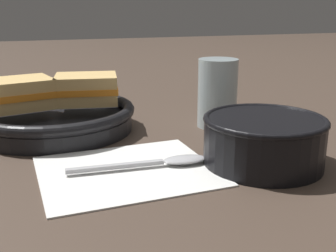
% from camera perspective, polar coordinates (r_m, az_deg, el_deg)
% --- Properties ---
extents(ground_plane, '(4.00, 4.00, 0.00)m').
position_cam_1_polar(ground_plane, '(0.57, -0.94, -4.04)').
color(ground_plane, '#47382D').
extents(napkin, '(0.22, 0.19, 0.00)m').
position_cam_1_polar(napkin, '(0.52, -5.57, -5.96)').
color(napkin, white).
rests_on(napkin, ground_plane).
extents(soup_bowl, '(0.15, 0.15, 0.06)m').
position_cam_1_polar(soup_bowl, '(0.54, 12.86, -1.54)').
color(soup_bowl, black).
rests_on(soup_bowl, ground_plane).
extents(spoon, '(0.18, 0.03, 0.01)m').
position_cam_1_polar(spoon, '(0.53, -0.24, -4.81)').
color(spoon, '#B7B7BC').
rests_on(spoon, napkin).
extents(skillet, '(0.32, 0.27, 0.04)m').
position_cam_1_polar(skillet, '(0.70, -15.12, 1.12)').
color(skillet, black).
rests_on(skillet, ground_plane).
extents(sandwich_near_left, '(0.11, 0.10, 0.05)m').
position_cam_1_polar(sandwich_near_left, '(0.70, -11.00, 4.95)').
color(sandwich_near_left, '#DBB26B').
rests_on(sandwich_near_left, skillet).
extents(sandwich_near_right, '(0.12, 0.10, 0.05)m').
position_cam_1_polar(sandwich_near_right, '(0.69, -19.53, 4.16)').
color(sandwich_near_right, '#DBB26B').
rests_on(sandwich_near_right, skillet).
extents(drinking_glass, '(0.07, 0.07, 0.11)m').
position_cam_1_polar(drinking_glass, '(0.70, 6.72, 4.44)').
color(drinking_glass, silver).
rests_on(drinking_glass, ground_plane).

